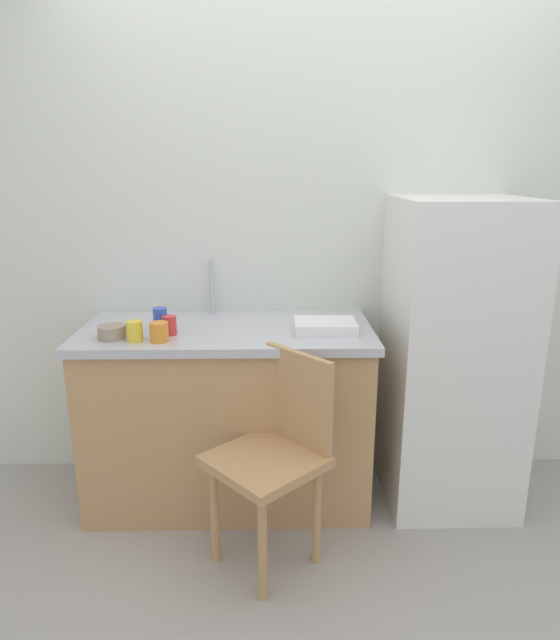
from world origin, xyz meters
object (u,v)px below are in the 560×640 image
at_px(terracotta_bowl, 112,332).
at_px(cup_red, 170,325).
at_px(chair, 276,450).
at_px(cup_orange, 159,332).
at_px(dish_tray, 325,326).
at_px(cup_blue, 160,319).
at_px(cup_yellow, 135,331).
at_px(refrigerator, 452,355).

xyz_separation_m(terracotta_bowl, cup_red, (0.24, 0.05, 0.01)).
bearing_deg(cup_red, terracotta_bowl, -167.93).
distance_m(chair, cup_orange, 0.71).
relative_size(terracotta_bowl, cup_red, 1.41).
xyz_separation_m(dish_tray, cup_red, (-0.70, -0.04, 0.02)).
bearing_deg(cup_blue, cup_red, -51.44).
xyz_separation_m(chair, cup_blue, (-0.53, 0.42, 0.44)).
bearing_deg(cup_yellow, dish_tray, 8.69).
bearing_deg(chair, cup_orange, -159.64).
xyz_separation_m(refrigerator, cup_orange, (-1.35, -0.20, 0.19)).
bearing_deg(dish_tray, refrigerator, 5.83).
xyz_separation_m(refrigerator, dish_tray, (-0.62, -0.06, 0.17)).
bearing_deg(cup_red, chair, -36.96).
xyz_separation_m(dish_tray, terracotta_bowl, (-0.95, -0.09, 0.00)).
distance_m(cup_orange, cup_yellow, 0.11).
distance_m(refrigerator, cup_blue, 1.39).
bearing_deg(terracotta_bowl, cup_red, 12.07).
xyz_separation_m(chair, terracotta_bowl, (-0.72, 0.30, 0.41)).
relative_size(chair, cup_yellow, 10.08).
distance_m(cup_blue, cup_red, 0.09).
bearing_deg(terracotta_bowl, cup_orange, -11.89).
height_order(refrigerator, cup_red, refrigerator).
relative_size(dish_tray, cup_blue, 2.64).
bearing_deg(dish_tray, cup_blue, 177.81).
distance_m(refrigerator, dish_tray, 0.65).
bearing_deg(cup_orange, chair, -27.29).
bearing_deg(cup_yellow, refrigerator, 7.48).
relative_size(refrigerator, chair, 1.66).
bearing_deg(dish_tray, cup_red, -176.85).
bearing_deg(cup_red, cup_yellow, -146.42).
height_order(chair, cup_blue, cup_blue).
xyz_separation_m(refrigerator, chair, (-0.85, -0.46, -0.24)).
distance_m(cup_red, cup_yellow, 0.16).
height_order(refrigerator, dish_tray, refrigerator).
bearing_deg(cup_yellow, cup_orange, -4.47).
bearing_deg(cup_red, dish_tray, 3.15).
bearing_deg(dish_tray, cup_orange, -169.42).
distance_m(refrigerator, chair, 1.00).
relative_size(cup_blue, cup_yellow, 1.20).
bearing_deg(cup_blue, chair, -38.78).
distance_m(terracotta_bowl, cup_blue, 0.23).
xyz_separation_m(cup_blue, cup_orange, (0.03, -0.17, -0.01)).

